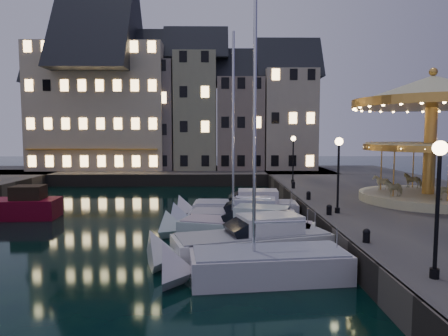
{
  "coord_description": "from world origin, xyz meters",
  "views": [
    {
      "loc": [
        0.68,
        -20.7,
        5.67
      ],
      "look_at": [
        1.0,
        8.0,
        3.2
      ],
      "focal_mm": 32.0,
      "sensor_mm": 36.0,
      "label": 1
    }
  ],
  "objects_px": {
    "streetlamp_b": "(338,164)",
    "motorboat_c": "(238,229)",
    "streetlamp_a": "(438,189)",
    "bollard_b": "(329,209)",
    "motorboat_a": "(255,267)",
    "motorboat_b": "(244,245)",
    "red_fishing_boat": "(8,208)",
    "bollard_d": "(293,185)",
    "motorboat_d": "(235,220)",
    "carousel": "(432,114)",
    "bollard_c": "(309,195)",
    "bollard_a": "(366,235)",
    "streetlamp_c": "(293,152)",
    "motorboat_e": "(239,209)"
  },
  "relations": [
    {
      "from": "streetlamp_b",
      "to": "motorboat_c",
      "type": "height_order",
      "value": "motorboat_c"
    },
    {
      "from": "streetlamp_a",
      "to": "bollard_b",
      "type": "xyz_separation_m",
      "value": [
        -0.6,
        9.5,
        -2.41
      ]
    },
    {
      "from": "motorboat_a",
      "to": "motorboat_b",
      "type": "relative_size",
      "value": 1.45
    },
    {
      "from": "motorboat_a",
      "to": "motorboat_c",
      "type": "distance_m",
      "value": 5.49
    },
    {
      "from": "streetlamp_a",
      "to": "red_fishing_boat",
      "type": "relative_size",
      "value": 0.6
    },
    {
      "from": "bollard_d",
      "to": "motorboat_b",
      "type": "relative_size",
      "value": 0.07
    },
    {
      "from": "motorboat_b",
      "to": "red_fishing_boat",
      "type": "relative_size",
      "value": 1.2
    },
    {
      "from": "streetlamp_b",
      "to": "motorboat_a",
      "type": "distance_m",
      "value": 9.12
    },
    {
      "from": "streetlamp_b",
      "to": "motorboat_d",
      "type": "distance_m",
      "value": 6.68
    },
    {
      "from": "carousel",
      "to": "bollard_c",
      "type": "bearing_deg",
      "value": 173.36
    },
    {
      "from": "bollard_a",
      "to": "motorboat_d",
      "type": "distance_m",
      "value": 8.9
    },
    {
      "from": "bollard_b",
      "to": "bollard_c",
      "type": "bearing_deg",
      "value": 90.0
    },
    {
      "from": "streetlamp_b",
      "to": "motorboat_a",
      "type": "relative_size",
      "value": 0.35
    },
    {
      "from": "bollard_b",
      "to": "streetlamp_a",
      "type": "bearing_deg",
      "value": -86.39
    },
    {
      "from": "streetlamp_c",
      "to": "bollard_b",
      "type": "relative_size",
      "value": 7.32
    },
    {
      "from": "motorboat_b",
      "to": "carousel",
      "type": "bearing_deg",
      "value": 31.7
    },
    {
      "from": "streetlamp_c",
      "to": "motorboat_c",
      "type": "bearing_deg",
      "value": -110.67
    },
    {
      "from": "streetlamp_b",
      "to": "bollard_d",
      "type": "bearing_deg",
      "value": 93.43
    },
    {
      "from": "streetlamp_c",
      "to": "red_fishing_boat",
      "type": "height_order",
      "value": "red_fishing_boat"
    },
    {
      "from": "streetlamp_b",
      "to": "motorboat_b",
      "type": "bearing_deg",
      "value": -143.5
    },
    {
      "from": "carousel",
      "to": "motorboat_a",
      "type": "bearing_deg",
      "value": -139.62
    },
    {
      "from": "streetlamp_a",
      "to": "streetlamp_b",
      "type": "relative_size",
      "value": 1.0
    },
    {
      "from": "red_fishing_boat",
      "to": "motorboat_d",
      "type": "bearing_deg",
      "value": -13.21
    },
    {
      "from": "bollard_a",
      "to": "motorboat_e",
      "type": "relative_size",
      "value": 0.07
    },
    {
      "from": "streetlamp_c",
      "to": "motorboat_c",
      "type": "xyz_separation_m",
      "value": [
        -5.54,
        -14.69,
        -3.34
      ]
    },
    {
      "from": "streetlamp_c",
      "to": "bollard_b",
      "type": "height_order",
      "value": "streetlamp_c"
    },
    {
      "from": "motorboat_d",
      "to": "motorboat_e",
      "type": "height_order",
      "value": "same"
    },
    {
      "from": "streetlamp_b",
      "to": "motorboat_d",
      "type": "relative_size",
      "value": 0.57
    },
    {
      "from": "motorboat_b",
      "to": "streetlamp_c",
      "type": "bearing_deg",
      "value": 72.81
    },
    {
      "from": "streetlamp_c",
      "to": "motorboat_b",
      "type": "relative_size",
      "value": 0.51
    },
    {
      "from": "streetlamp_b",
      "to": "bollard_b",
      "type": "xyz_separation_m",
      "value": [
        -0.6,
        -0.5,
        -2.41
      ]
    },
    {
      "from": "bollard_b",
      "to": "motorboat_c",
      "type": "relative_size",
      "value": 0.05
    },
    {
      "from": "streetlamp_b",
      "to": "bollard_b",
      "type": "height_order",
      "value": "streetlamp_b"
    },
    {
      "from": "motorboat_b",
      "to": "motorboat_e",
      "type": "height_order",
      "value": "same"
    },
    {
      "from": "streetlamp_b",
      "to": "motorboat_d",
      "type": "xyz_separation_m",
      "value": [
        -5.61,
        1.29,
        -3.38
      ]
    },
    {
      "from": "streetlamp_b",
      "to": "streetlamp_c",
      "type": "xyz_separation_m",
      "value": [
        0.0,
        13.5,
        0.0
      ]
    },
    {
      "from": "carousel",
      "to": "motorboat_e",
      "type": "bearing_deg",
      "value": 175.42
    },
    {
      "from": "motorboat_d",
      "to": "red_fishing_boat",
      "type": "xyz_separation_m",
      "value": [
        -15.08,
        3.54,
        0.05
      ]
    },
    {
      "from": "bollard_a",
      "to": "carousel",
      "type": "relative_size",
      "value": 0.06
    },
    {
      "from": "motorboat_c",
      "to": "motorboat_d",
      "type": "distance_m",
      "value": 2.49
    },
    {
      "from": "streetlamp_b",
      "to": "streetlamp_a",
      "type": "bearing_deg",
      "value": -90.0
    },
    {
      "from": "streetlamp_a",
      "to": "bollard_c",
      "type": "distance_m",
      "value": 14.71
    },
    {
      "from": "red_fishing_boat",
      "to": "motorboat_c",
      "type": "bearing_deg",
      "value": -21.68
    },
    {
      "from": "streetlamp_a",
      "to": "motorboat_d",
      "type": "bearing_deg",
      "value": 116.43
    },
    {
      "from": "streetlamp_a",
      "to": "bollard_a",
      "type": "bearing_deg",
      "value": 98.53
    },
    {
      "from": "red_fishing_boat",
      "to": "bollard_b",
      "type": "bearing_deg",
      "value": -14.86
    },
    {
      "from": "streetlamp_a",
      "to": "streetlamp_c",
      "type": "bearing_deg",
      "value": 90.0
    },
    {
      "from": "bollard_c",
      "to": "motorboat_e",
      "type": "distance_m",
      "value": 4.7
    },
    {
      "from": "motorboat_b",
      "to": "carousel",
      "type": "relative_size",
      "value": 0.85
    },
    {
      "from": "bollard_a",
      "to": "bollard_c",
      "type": "bearing_deg",
      "value": 90.0
    }
  ]
}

